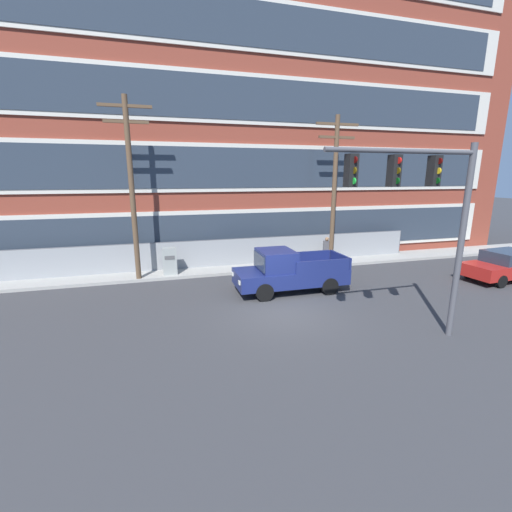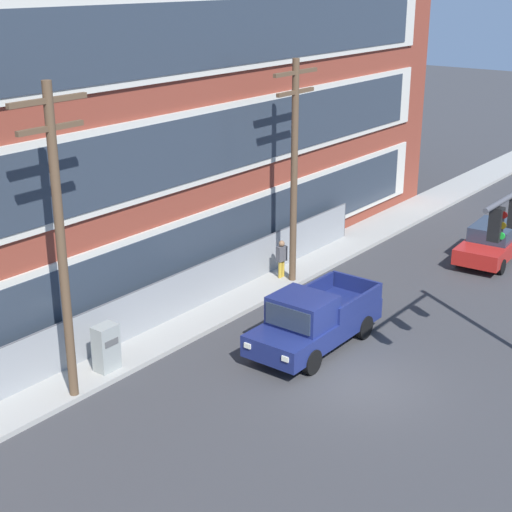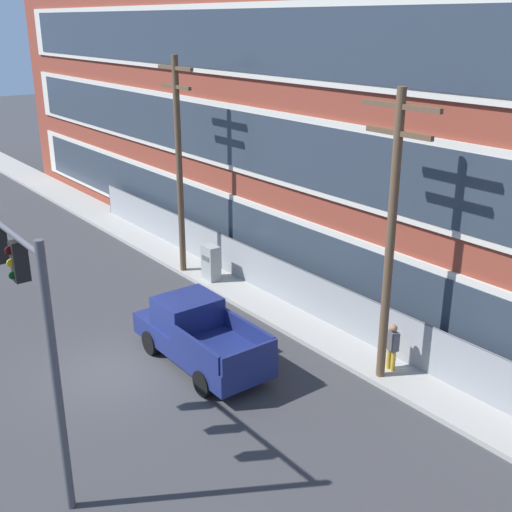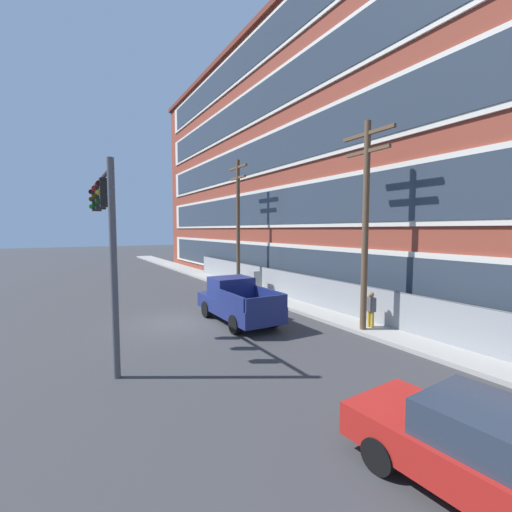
% 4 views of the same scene
% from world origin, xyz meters
% --- Properties ---
extents(ground_plane, '(160.00, 160.00, 0.00)m').
position_xyz_m(ground_plane, '(0.00, 0.00, 0.00)').
color(ground_plane, '#38383A').
extents(sidewalk_building_side, '(80.00, 2.17, 0.16)m').
position_xyz_m(sidewalk_building_side, '(0.00, 6.94, 0.08)').
color(sidewalk_building_side, '#9E9B93').
rests_on(sidewalk_building_side, ground).
extents(chain_link_fence, '(27.01, 0.06, 1.75)m').
position_xyz_m(chain_link_fence, '(-2.22, 7.47, 0.89)').
color(chain_link_fence, gray).
rests_on(chain_link_fence, ground).
extents(pickup_truck_navy, '(5.30, 2.14, 2.03)m').
position_xyz_m(pickup_truck_navy, '(1.14, 2.46, 0.96)').
color(pickup_truck_navy, navy).
rests_on(pickup_truck_navy, ground).
extents(sedan_red, '(4.64, 2.18, 1.56)m').
position_xyz_m(sedan_red, '(12.77, 1.06, 0.80)').
color(sedan_red, '#AD1E19').
rests_on(sedan_red, ground).
extents(utility_pole_near_corner, '(2.43, 0.26, 9.04)m').
position_xyz_m(utility_pole_near_corner, '(-5.73, 6.08, 4.98)').
color(utility_pole_near_corner, brown).
rests_on(utility_pole_near_corner, ground).
extents(utility_pole_midblock, '(2.60, 0.26, 8.68)m').
position_xyz_m(utility_pole_midblock, '(5.39, 6.24, 4.83)').
color(utility_pole_midblock, brown).
rests_on(utility_pole_midblock, ground).
extents(electrical_cabinet, '(0.74, 0.53, 1.62)m').
position_xyz_m(electrical_cabinet, '(-4.12, 6.45, 0.81)').
color(electrical_cabinet, '#939993').
rests_on(electrical_cabinet, ground).
extents(pedestrian_near_cabinet, '(0.45, 0.33, 1.69)m').
position_xyz_m(pedestrian_near_cabinet, '(5.35, 6.74, 0.97)').
color(pedestrian_near_cabinet, '#B7932D').
rests_on(pedestrian_near_cabinet, ground).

